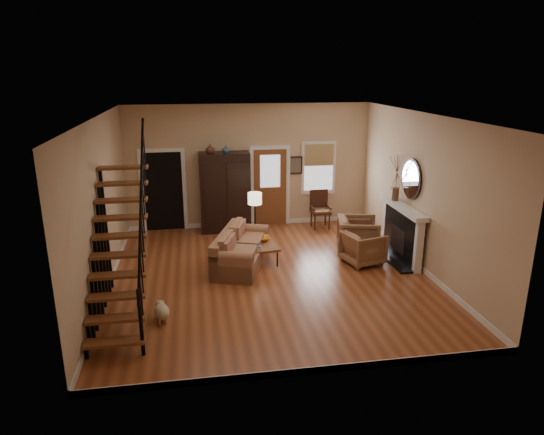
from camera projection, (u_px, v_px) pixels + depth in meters
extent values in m
plane|color=brown|center=(270.00, 276.00, 10.17)|extent=(7.00, 7.00, 0.00)
plane|color=white|center=(270.00, 116.00, 9.20)|extent=(7.00, 7.00, 0.00)
cube|color=tan|center=(250.00, 166.00, 12.99)|extent=(6.50, 0.04, 3.30)
cube|color=tan|center=(101.00, 207.00, 9.18)|extent=(0.04, 7.00, 3.30)
cube|color=tan|center=(423.00, 193.00, 10.19)|extent=(0.04, 7.00, 3.30)
cube|color=black|center=(164.00, 190.00, 12.95)|extent=(1.00, 0.36, 2.10)
cube|color=brown|center=(270.00, 188.00, 13.23)|extent=(0.90, 0.06, 2.10)
cube|color=silver|center=(319.00, 168.00, 13.28)|extent=(0.96, 0.06, 1.46)
cube|color=black|center=(403.00, 234.00, 10.96)|extent=(0.24, 1.60, 1.15)
cube|color=white|center=(403.00, 208.00, 10.77)|extent=(0.30, 1.95, 0.10)
cylinder|color=silver|center=(411.00, 179.00, 10.60)|extent=(0.05, 0.90, 0.90)
imported|color=#4C2619|center=(210.00, 149.00, 12.23)|extent=(0.24, 0.24, 0.25)
imported|color=#334C60|center=(226.00, 149.00, 12.30)|extent=(0.20, 0.20, 0.21)
imported|color=orange|center=(262.00, 239.00, 11.01)|extent=(0.37, 0.37, 0.09)
imported|color=brown|center=(363.00, 248.00, 10.72)|extent=(0.99, 0.97, 0.74)
imported|color=brown|center=(358.00, 235.00, 11.34)|extent=(1.10, 1.08, 0.84)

